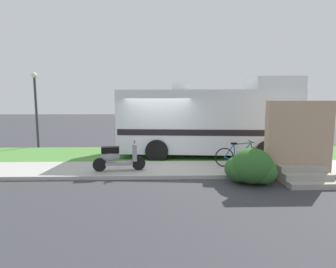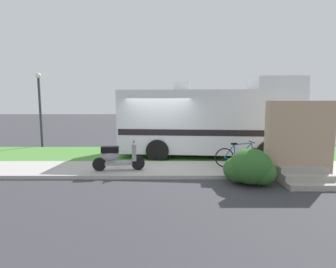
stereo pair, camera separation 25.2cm
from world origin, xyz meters
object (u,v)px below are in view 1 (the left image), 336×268
motorhome_rv (208,120)px  bottle_green (248,161)px  pickup_truck_near (271,125)px  street_lamp_post (36,102)px  bicycle (239,156)px  pickup_truck_far (179,122)px  scooter (117,157)px

motorhome_rv → bottle_green: 2.60m
pickup_truck_near → motorhome_rv: bearing=-133.6°
bottle_green → street_lamp_post: bearing=155.7°
motorhome_rv → pickup_truck_near: bearing=46.4°
street_lamp_post → bicycle: bearing=-27.4°
motorhome_rv → pickup_truck_far: bearing=95.2°
pickup_truck_near → pickup_truck_far: (-5.60, 2.75, -0.01)m
pickup_truck_far → street_lamp_post: 9.55m
scooter → bottle_green: (4.60, 0.85, -0.34)m
motorhome_rv → scooter: bearing=-141.4°
street_lamp_post → pickup_truck_far: bearing=35.7°
bicycle → bottle_green: (0.46, 0.39, -0.26)m
scooter → pickup_truck_far: (2.76, 10.65, 0.34)m
motorhome_rv → bicycle: (0.66, -2.32, -1.09)m
bicycle → bottle_green: 0.66m
scooter → street_lamp_post: size_ratio=0.44×
scooter → pickup_truck_near: bearing=43.4°
scooter → pickup_truck_near: size_ratio=0.30×
bottle_green → scooter: bearing=-169.5°
motorhome_rv → bicycle: size_ratio=4.42×
bottle_green → street_lamp_post: (-9.51, 4.29, 2.12)m
scooter → pickup_truck_far: pickup_truck_far is taller
bicycle → street_lamp_post: 10.36m
scooter → pickup_truck_near: 11.51m
bicycle → pickup_truck_near: pickup_truck_near is taller
scooter → bottle_green: size_ratio=6.38×
scooter → bicycle: (4.14, 0.46, -0.08)m
bicycle → motorhome_rv: bearing=105.9°
bottle_green → motorhome_rv: bearing=120.3°
pickup_truck_far → bottle_green: size_ratio=19.25×
bottle_green → street_lamp_post: street_lamp_post is taller
motorhome_rv → street_lamp_post: size_ratio=1.94×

